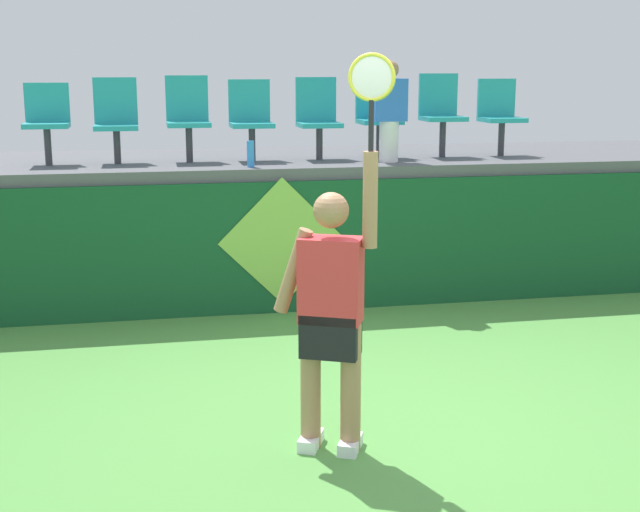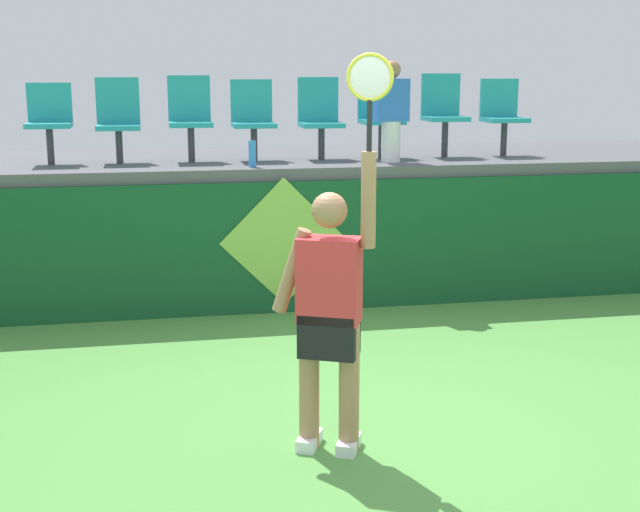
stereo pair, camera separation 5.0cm
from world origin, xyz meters
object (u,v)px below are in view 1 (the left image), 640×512
object	(u,v)px
stadium_chair_1	(116,117)
spectator_0	(389,110)
tennis_player	(332,308)
stadium_chair_2	(188,115)
stadium_chair_3	(251,117)
stadium_chair_5	(378,115)
stadium_chair_4	(318,115)
stadium_chair_0	(47,119)
stadium_chair_7	(500,113)
stadium_chair_6	(441,110)
water_bottle	(251,154)

from	to	relation	value
stadium_chair_1	spectator_0	distance (m)	2.81
tennis_player	stadium_chair_2	world-z (taller)	tennis_player
stadium_chair_2	stadium_chair_3	distance (m)	0.65
spectator_0	stadium_chair_2	bearing A→B (deg)	167.44
stadium_chair_5	stadium_chair_3	bearing A→B (deg)	179.78
stadium_chair_3	tennis_player	bearing A→B (deg)	-90.32
stadium_chair_4	stadium_chair_0	bearing A→B (deg)	-179.81
stadium_chair_5	stadium_chair_7	world-z (taller)	stadium_chair_7
stadium_chair_3	stadium_chair_5	xyz separation A→B (m)	(1.38, -0.01, 0.00)
tennis_player	stadium_chair_3	world-z (taller)	tennis_player
stadium_chair_6	stadium_chair_7	distance (m)	0.69
stadium_chair_1	stadium_chair_2	bearing A→B (deg)	-0.06
stadium_chair_3	stadium_chair_6	bearing A→B (deg)	0.02
spectator_0	stadium_chair_1	bearing A→B (deg)	170.67
stadium_chair_5	stadium_chair_0	bearing A→B (deg)	-179.99
water_bottle	stadium_chair_7	size ratio (longest dim) A/B	0.31
tennis_player	spectator_0	world-z (taller)	tennis_player
stadium_chair_1	stadium_chair_6	xyz separation A→B (m)	(3.49, -0.00, 0.04)
tennis_player	stadium_chair_3	distance (m)	4.26
stadium_chair_2	stadium_chair_5	xyz separation A→B (m)	(2.04, -0.01, -0.02)
tennis_player	spectator_0	xyz separation A→B (m)	(1.41, 3.70, 1.03)
stadium_chair_2	stadium_chair_6	world-z (taller)	stadium_chair_6
water_bottle	stadium_chair_6	size ratio (longest dim) A/B	0.29
tennis_player	stadium_chair_6	bearing A→B (deg)	62.91
tennis_player	water_bottle	world-z (taller)	tennis_player
water_bottle	stadium_chair_7	world-z (taller)	stadium_chair_7
stadium_chair_5	spectator_0	bearing A→B (deg)	-90.00
stadium_chair_1	stadium_chair_4	distance (m)	2.11
tennis_player	stadium_chair_7	world-z (taller)	tennis_player
stadium_chair_0	stadium_chair_7	bearing A→B (deg)	0.04
stadium_chair_0	stadium_chair_3	size ratio (longest dim) A/B	0.97
stadium_chair_0	stadium_chair_5	distance (m)	3.45
stadium_chair_3	stadium_chair_2	bearing A→B (deg)	179.79
stadium_chair_1	stadium_chair_3	world-z (taller)	stadium_chair_1
stadium_chair_2	spectator_0	world-z (taller)	spectator_0
stadium_chair_1	spectator_0	size ratio (longest dim) A/B	0.84
stadium_chair_7	spectator_0	world-z (taller)	spectator_0
tennis_player	stadium_chair_5	world-z (taller)	tennis_player
water_bottle	stadium_chair_3	xyz separation A→B (m)	(0.09, 0.66, 0.33)
stadium_chair_1	stadium_chair_4	bearing A→B (deg)	-0.00
stadium_chair_4	stadium_chair_7	size ratio (longest dim) A/B	1.03
stadium_chair_1	stadium_chair_3	distance (m)	1.38
tennis_player	stadium_chair_4	size ratio (longest dim) A/B	2.87
stadium_chair_3	spectator_0	xyz separation A→B (m)	(1.38, -0.45, 0.08)
water_bottle	stadium_chair_1	world-z (taller)	stadium_chair_1
stadium_chair_3	stadium_chair_7	size ratio (longest dim) A/B	1.00
stadium_chair_7	stadium_chair_6	bearing A→B (deg)	179.70
tennis_player	stadium_chair_6	xyz separation A→B (m)	(2.12, 4.15, 1.00)
stadium_chair_2	spectator_0	size ratio (longest dim) A/B	0.85
tennis_player	stadium_chair_2	bearing A→B (deg)	98.64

